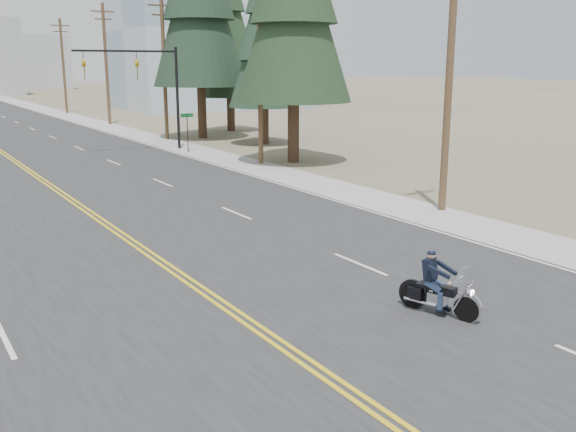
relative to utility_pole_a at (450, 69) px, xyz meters
The scene contains 15 objects.
ground_plane 15.91m from the utility_pole_a, 147.38° to the right, with size 400.00×400.00×0.00m, color #776D56.
sidewalk_right 62.27m from the utility_pole_a, 90.92° to the left, with size 3.00×200.00×0.01m, color #A5A5A0.
traffic_mast_right 24.27m from the utility_pole_a, 98.35° to the left, with size 7.10×0.26×7.00m.
street_sign 22.41m from the utility_pole_a, 94.42° to the left, with size 0.90×0.06×2.62m.
utility_pole_a is the anchor object (origin of this frame).
utility_pole_b 15.00m from the utility_pole_a, 90.00° to the left, with size 2.20×0.30×11.50m.
utility_pole_c 30.00m from the utility_pole_a, 90.00° to the left, with size 2.20×0.30×11.00m.
utility_pole_d 45.00m from the utility_pole_a, 90.00° to the left, with size 2.20×0.30×11.50m.
utility_pole_e 62.00m from the utility_pole_a, 90.00° to the left, with size 2.20×0.30×11.00m.
glass_building 65.13m from the utility_pole_a, 72.54° to the left, with size 24.00×16.00×20.00m, color #9EB5CC.
haze_bldg_c 105.69m from the utility_pole_a, 74.91° to the left, with size 16.00×12.00×18.00m, color #B7BCC6.
haze_bldg_e 142.55m from the utility_pole_a, 84.97° to the left, with size 14.00×14.00×12.00m, color #B7BCC6.
motorcyclist 12.62m from the utility_pole_a, 135.82° to the right, with size 0.86×2.01×1.57m, color black, non-canonical shape.
conifer_mid 23.75m from the utility_pole_a, 77.90° to the left, with size 5.18×5.18×13.81m.
conifer_far 33.93m from the utility_pole_a, 77.53° to the left, with size 5.62×5.62×15.05m.
Camera 1 is at (-6.72, -10.47, 5.96)m, focal length 40.00 mm.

